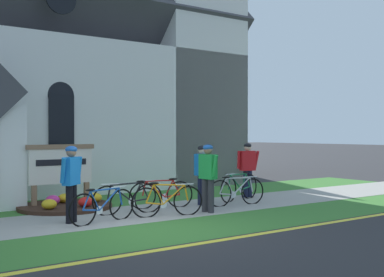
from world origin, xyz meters
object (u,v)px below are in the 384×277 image
(bicycle_silver, at_px, (167,201))
(bicycle_green, at_px, (103,206))
(cyclist_in_yellow_jersey, at_px, (202,171))
(cyclist_in_red_jersey, at_px, (71,178))
(roadside_conifer, at_px, (193,73))
(bicycle_red, at_px, (128,198))
(bicycle_blue, at_px, (162,194))
(church_sign, at_px, (61,166))
(bicycle_orange, at_px, (239,187))
(bicycle_white, at_px, (236,191))
(cyclist_in_green_jersey, at_px, (248,166))
(cyclist_in_orange_jersey, at_px, (208,173))

(bicycle_silver, relative_size, bicycle_green, 0.98)
(bicycle_green, relative_size, cyclist_in_yellow_jersey, 1.06)
(cyclist_in_red_jersey, bearing_deg, bicycle_green, -31.88)
(bicycle_silver, distance_m, roadside_conifer, 13.35)
(bicycle_green, distance_m, bicycle_red, 1.19)
(bicycle_blue, height_order, cyclist_in_yellow_jersey, cyclist_in_yellow_jersey)
(church_sign, distance_m, bicycle_blue, 2.73)
(bicycle_orange, height_order, bicycle_red, bicycle_orange)
(bicycle_white, height_order, bicycle_green, bicycle_white)
(cyclist_in_yellow_jersey, bearing_deg, bicycle_orange, 7.18)
(bicycle_red, relative_size, roadside_conifer, 0.22)
(bicycle_red, distance_m, cyclist_in_yellow_jersey, 2.30)
(bicycle_blue, bearing_deg, cyclist_in_green_jersey, 5.40)
(cyclist_in_green_jersey, height_order, cyclist_in_red_jersey, cyclist_in_red_jersey)
(bicycle_silver, height_order, cyclist_in_red_jersey, cyclist_in_red_jersey)
(bicycle_silver, relative_size, cyclist_in_green_jersey, 1.02)
(bicycle_green, bearing_deg, bicycle_silver, -3.95)
(bicycle_orange, relative_size, cyclist_in_green_jersey, 1.07)
(bicycle_white, bearing_deg, bicycle_red, 172.32)
(bicycle_silver, height_order, cyclist_in_yellow_jersey, cyclist_in_yellow_jersey)
(bicycle_green, xyz_separation_m, bicycle_red, (0.97, 0.70, 0.01))
(bicycle_green, bearing_deg, bicycle_white, 4.30)
(bicycle_silver, distance_m, bicycle_red, 0.99)
(church_sign, height_order, bicycle_orange, church_sign)
(cyclist_in_red_jersey, bearing_deg, bicycle_blue, 14.41)
(cyclist_in_green_jersey, xyz_separation_m, roadside_conifer, (3.92, 8.53, 3.95))
(bicycle_blue, xyz_separation_m, bicycle_silver, (-0.54, -1.14, 0.01))
(bicycle_orange, relative_size, cyclist_in_orange_jersey, 1.06)
(bicycle_green, height_order, cyclist_in_red_jersey, cyclist_in_red_jersey)
(bicycle_green, bearing_deg, bicycle_red, 35.95)
(church_sign, xyz_separation_m, bicycle_blue, (2.07, -1.64, -0.70))
(bicycle_blue, height_order, cyclist_in_green_jersey, cyclist_in_green_jersey)
(bicycle_orange, bearing_deg, cyclist_in_yellow_jersey, -172.82)
(bicycle_white, relative_size, cyclist_in_green_jersey, 1.07)
(cyclist_in_green_jersey, distance_m, cyclist_in_yellow_jersey, 2.13)
(cyclist_in_orange_jersey, height_order, roadside_conifer, roadside_conifer)
(cyclist_in_green_jersey, relative_size, roadside_conifer, 0.20)
(bicycle_orange, xyz_separation_m, cyclist_in_orange_jersey, (-2.01, -1.20, 0.58))
(bicycle_green, distance_m, cyclist_in_red_jersey, 0.90)
(bicycle_green, xyz_separation_m, cyclist_in_red_jersey, (-0.57, 0.35, 0.60))
(cyclist_in_yellow_jersey, bearing_deg, bicycle_red, -177.33)
(bicycle_red, xyz_separation_m, cyclist_in_red_jersey, (-1.53, -0.35, 0.59))
(church_sign, height_order, bicycle_red, church_sign)
(church_sign, bearing_deg, cyclist_in_yellow_jersey, -30.41)
(bicycle_blue, relative_size, bicycle_silver, 0.98)
(cyclist_in_green_jersey, bearing_deg, bicycle_green, -165.77)
(church_sign, relative_size, cyclist_in_green_jersey, 1.10)
(bicycle_orange, bearing_deg, cyclist_in_green_jersey, 29.60)
(church_sign, relative_size, bicycle_blue, 1.11)
(bicycle_silver, bearing_deg, bicycle_orange, 19.40)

